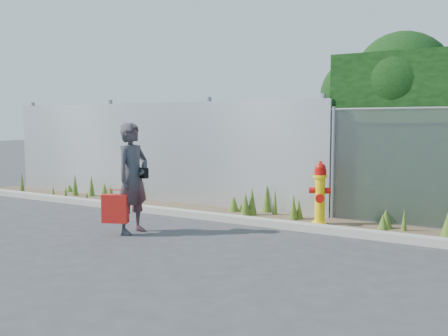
% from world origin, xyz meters
% --- Properties ---
extents(ground, '(80.00, 80.00, 0.00)m').
position_xyz_m(ground, '(0.00, 0.00, 0.00)').
color(ground, '#363638').
rests_on(ground, ground).
extents(curb, '(16.00, 0.22, 0.12)m').
position_xyz_m(curb, '(0.00, 1.80, 0.06)').
color(curb, '#9C9A8D').
rests_on(curb, ground).
extents(weed_strip, '(16.00, 1.33, 0.54)m').
position_xyz_m(weed_strip, '(0.42, 2.50, 0.13)').
color(weed_strip, '#4F3D2D').
rests_on(weed_strip, ground).
extents(corrugated_fence, '(8.50, 0.21, 2.30)m').
position_xyz_m(corrugated_fence, '(-3.25, 3.01, 1.10)').
color(corrugated_fence, silver).
rests_on(corrugated_fence, ground).
extents(fire_hydrant, '(0.37, 0.33, 1.11)m').
position_xyz_m(fire_hydrant, '(1.05, 2.33, 0.54)').
color(fire_hydrant, yellow).
rests_on(fire_hydrant, ground).
extents(woman, '(0.43, 0.65, 1.76)m').
position_xyz_m(woman, '(-1.30, 0.24, 0.88)').
color(woman, '#0E5559').
rests_on(woman, ground).
extents(red_tote_bag, '(0.40, 0.15, 0.53)m').
position_xyz_m(red_tote_bag, '(-1.41, -0.05, 0.42)').
color(red_tote_bag, '#B8260A').
extents(black_shoulder_bag, '(0.22, 0.09, 0.16)m').
position_xyz_m(black_shoulder_bag, '(-1.19, 0.35, 0.96)').
color(black_shoulder_bag, black).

